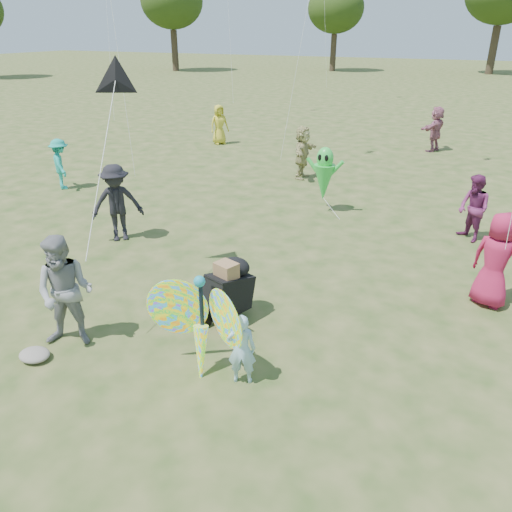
{
  "coord_description": "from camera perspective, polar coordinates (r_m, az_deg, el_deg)",
  "views": [
    {
      "loc": [
        2.91,
        -5.28,
        4.54
      ],
      "look_at": [
        -0.2,
        1.5,
        1.1
      ],
      "focal_mm": 35.0,
      "sensor_mm": 36.0,
      "label": 1
    }
  ],
  "objects": [
    {
      "name": "crowd_e",
      "position": [
        12.43,
        23.62,
        5.0
      ],
      "size": [
        0.93,
        0.95,
        1.54
      ],
      "primitive_type": "imported",
      "rotation": [
        0.0,
        0.0,
        5.43
      ],
      "color": "#6E2456",
      "rests_on": "ground"
    },
    {
      "name": "adult_man",
      "position": [
        8.05,
        -20.94,
        -3.9
      ],
      "size": [
        1.07,
        0.96,
        1.8
      ],
      "primitive_type": "imported",
      "rotation": [
        0.0,
        0.0,
        0.38
      ],
      "color": "gray",
      "rests_on": "ground"
    },
    {
      "name": "crowd_b",
      "position": [
        11.81,
        -15.62,
        5.85
      ],
      "size": [
        1.31,
        1.25,
        1.79
      ],
      "primitive_type": "imported",
      "rotation": [
        0.0,
        0.0,
        0.71
      ],
      "color": "black",
      "rests_on": "ground"
    },
    {
      "name": "child_girl",
      "position": [
        6.92,
        -1.65,
        -10.58
      ],
      "size": [
        0.46,
        0.38,
        1.08
      ],
      "primitive_type": "imported",
      "rotation": [
        0.0,
        0.0,
        3.5
      ],
      "color": "#9ACADB",
      "rests_on": "ground"
    },
    {
      "name": "crowd_j",
      "position": [
        21.45,
        19.82,
        13.51
      ],
      "size": [
        1.02,
        1.69,
        1.74
      ],
      "primitive_type": "imported",
      "rotation": [
        0.0,
        0.0,
        4.37
      ],
      "color": "#A55E77",
      "rests_on": "ground"
    },
    {
      "name": "jogging_stroller",
      "position": [
        8.3,
        -3.04,
        -3.52
      ],
      "size": [
        0.72,
        1.13,
        1.09
      ],
      "rotation": [
        0.0,
        0.0,
        -0.33
      ],
      "color": "black",
      "rests_on": "ground"
    },
    {
      "name": "grey_bag",
      "position": [
        8.29,
        -23.99,
        -10.28
      ],
      "size": [
        0.48,
        0.39,
        0.15
      ],
      "primitive_type": "ellipsoid",
      "color": "gray",
      "rests_on": "ground"
    },
    {
      "name": "crowd_d",
      "position": [
        16.5,
        5.34,
        11.72
      ],
      "size": [
        0.52,
        1.57,
        1.69
      ],
      "primitive_type": "imported",
      "rotation": [
        0.0,
        0.0,
        1.59
      ],
      "color": "tan",
      "rests_on": "ground"
    },
    {
      "name": "delta_kite_rig",
      "position": [
        9.32,
        -15.79,
        18.62
      ],
      "size": [
        1.43,
        2.6,
        2.67
      ],
      "color": "black",
      "rests_on": "ground"
    },
    {
      "name": "alien_kite",
      "position": [
        13.33,
        7.78,
        9.01
      ],
      "size": [
        1.12,
        0.69,
        1.74
      ],
      "color": "green",
      "rests_on": "ground"
    },
    {
      "name": "crowd_i",
      "position": [
        16.4,
        -21.39,
        9.75
      ],
      "size": [
        1.11,
        1.06,
        1.51
      ],
      "primitive_type": "imported",
      "rotation": [
        0.0,
        0.0,
        2.44
      ],
      "color": "teal",
      "rests_on": "ground"
    },
    {
      "name": "crowd_g",
      "position": [
        21.61,
        -4.22,
        14.76
      ],
      "size": [
        0.89,
        0.93,
        1.61
      ],
      "primitive_type": "imported",
      "rotation": [
        0.0,
        0.0,
        0.89
      ],
      "color": "gold",
      "rests_on": "ground"
    },
    {
      "name": "butterfly_kite",
      "position": [
        7.07,
        -6.31,
        -7.91
      ],
      "size": [
        1.74,
        0.75,
        1.7
      ],
      "color": "#F2265E",
      "rests_on": "ground"
    },
    {
      "name": "ground",
      "position": [
        7.54,
        -3.45,
        -12.28
      ],
      "size": [
        160.0,
        160.0,
        0.0
      ],
      "primitive_type": "plane",
      "color": "#51592B",
      "rests_on": "ground"
    },
    {
      "name": "crowd_a",
      "position": [
        9.57,
        25.76,
        -0.43
      ],
      "size": [
        0.99,
        0.85,
        1.72
      ],
      "primitive_type": "imported",
      "rotation": [
        0.0,
        0.0,
        2.72
      ],
      "color": "#AC1B45",
      "rests_on": "ground"
    }
  ]
}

